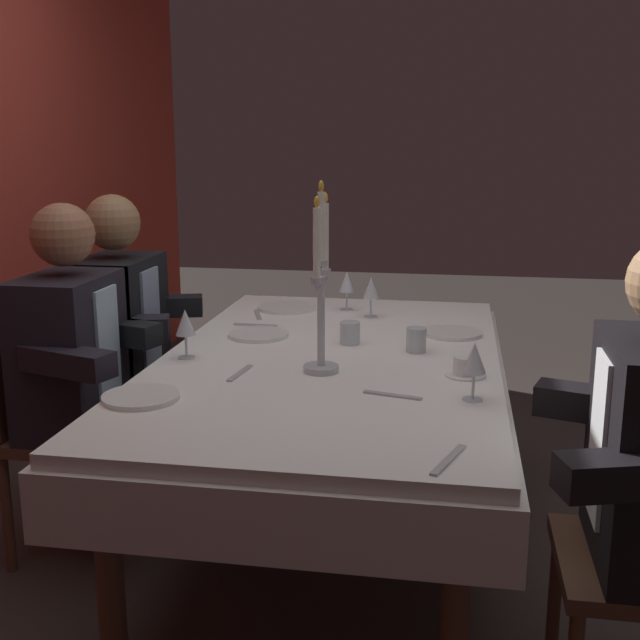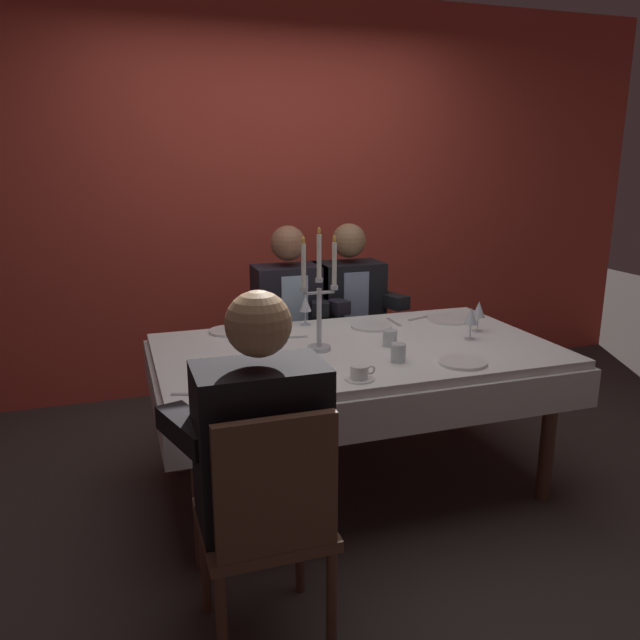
{
  "view_description": "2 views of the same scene",
  "coord_description": "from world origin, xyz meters",
  "px_view_note": "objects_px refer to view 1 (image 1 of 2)",
  "views": [
    {
      "loc": [
        -2.52,
        -0.4,
        1.45
      ],
      "look_at": [
        -0.04,
        0.03,
        0.87
      ],
      "focal_mm": 44.79,
      "sensor_mm": 36.0,
      "label": 1
    },
    {
      "loc": [
        -1.09,
        -2.7,
        1.63
      ],
      "look_at": [
        -0.19,
        -0.02,
        0.89
      ],
      "focal_mm": 35.08,
      "sensor_mm": 36.0,
      "label": 2
    }
  ],
  "objects_px": {
    "candelabra": "(320,296)",
    "dinner_plate_3": "(452,333)",
    "dinner_plate_1": "(287,307)",
    "coffee_cup_0": "(465,367)",
    "water_tumbler_0": "(416,340)",
    "seated_diner_1": "(70,352)",
    "dinner_plate_2": "(141,397)",
    "water_tumbler_1": "(350,333)",
    "seated_diner_2": "(117,326)",
    "wine_glass_2": "(347,283)",
    "dinner_plate_0": "(258,335)",
    "dining_table": "(331,389)",
    "wine_glass_3": "(185,324)",
    "wine_glass_0": "(474,359)",
    "wine_glass_1": "(371,289)"
  },
  "relations": [
    {
      "from": "candelabra",
      "to": "dinner_plate_3",
      "type": "height_order",
      "value": "candelabra"
    },
    {
      "from": "dinner_plate_1",
      "to": "coffee_cup_0",
      "type": "bearing_deg",
      "value": -138.83
    },
    {
      "from": "water_tumbler_0",
      "to": "seated_diner_1",
      "type": "relative_size",
      "value": 0.07
    },
    {
      "from": "dinner_plate_2",
      "to": "water_tumbler_0",
      "type": "relative_size",
      "value": 2.57
    },
    {
      "from": "water_tumbler_1",
      "to": "seated_diner_2",
      "type": "relative_size",
      "value": 0.06
    },
    {
      "from": "seated_diner_1",
      "to": "wine_glass_2",
      "type": "bearing_deg",
      "value": -46.45
    },
    {
      "from": "dinner_plate_0",
      "to": "dinner_plate_3",
      "type": "relative_size",
      "value": 1.01
    },
    {
      "from": "dining_table",
      "to": "wine_glass_3",
      "type": "bearing_deg",
      "value": 103.73
    },
    {
      "from": "dining_table",
      "to": "dinner_plate_2",
      "type": "bearing_deg",
      "value": 140.15
    },
    {
      "from": "coffee_cup_0",
      "to": "dinner_plate_2",
      "type": "bearing_deg",
      "value": 113.09
    },
    {
      "from": "dinner_plate_3",
      "to": "seated_diner_1",
      "type": "relative_size",
      "value": 0.17
    },
    {
      "from": "dinner_plate_3",
      "to": "seated_diner_1",
      "type": "height_order",
      "value": "seated_diner_1"
    },
    {
      "from": "dinner_plate_2",
      "to": "water_tumbler_0",
      "type": "height_order",
      "value": "water_tumbler_0"
    },
    {
      "from": "water_tumbler_1",
      "to": "seated_diner_2",
      "type": "distance_m",
      "value": 0.94
    },
    {
      "from": "dinner_plate_1",
      "to": "seated_diner_2",
      "type": "relative_size",
      "value": 0.2
    },
    {
      "from": "dinner_plate_1",
      "to": "water_tumbler_0",
      "type": "xyz_separation_m",
      "value": [
        -0.59,
        -0.57,
        0.03
      ]
    },
    {
      "from": "wine_glass_2",
      "to": "water_tumbler_1",
      "type": "height_order",
      "value": "wine_glass_2"
    },
    {
      "from": "dining_table",
      "to": "water_tumbler_1",
      "type": "distance_m",
      "value": 0.23
    },
    {
      "from": "wine_glass_0",
      "to": "seated_diner_1",
      "type": "xyz_separation_m",
      "value": [
        0.3,
        1.34,
        -0.12
      ]
    },
    {
      "from": "candelabra",
      "to": "dinner_plate_3",
      "type": "bearing_deg",
      "value": -36.43
    },
    {
      "from": "dinner_plate_3",
      "to": "seated_diner_2",
      "type": "relative_size",
      "value": 0.17
    },
    {
      "from": "wine_glass_2",
      "to": "seated_diner_1",
      "type": "bearing_deg",
      "value": 133.55
    },
    {
      "from": "candelabra",
      "to": "coffee_cup_0",
      "type": "bearing_deg",
      "value": -86.11
    },
    {
      "from": "wine_glass_0",
      "to": "water_tumbler_0",
      "type": "xyz_separation_m",
      "value": [
        0.48,
        0.18,
        -0.07
      ]
    },
    {
      "from": "candelabra",
      "to": "dinner_plate_0",
      "type": "height_order",
      "value": "candelabra"
    },
    {
      "from": "dining_table",
      "to": "seated_diner_2",
      "type": "height_order",
      "value": "seated_diner_2"
    },
    {
      "from": "wine_glass_3",
      "to": "seated_diner_2",
      "type": "height_order",
      "value": "seated_diner_2"
    },
    {
      "from": "water_tumbler_0",
      "to": "seated_diner_1",
      "type": "bearing_deg",
      "value": 99.0
    },
    {
      "from": "seated_diner_2",
      "to": "wine_glass_0",
      "type": "bearing_deg",
      "value": -116.99
    },
    {
      "from": "dinner_plate_1",
      "to": "wine_glass_3",
      "type": "relative_size",
      "value": 1.49
    },
    {
      "from": "wine_glass_3",
      "to": "water_tumbler_1",
      "type": "height_order",
      "value": "wine_glass_3"
    },
    {
      "from": "candelabra",
      "to": "wine_glass_0",
      "type": "height_order",
      "value": "candelabra"
    },
    {
      "from": "dinner_plate_0",
      "to": "water_tumbler_0",
      "type": "bearing_deg",
      "value": -101.26
    },
    {
      "from": "candelabra",
      "to": "wine_glass_1",
      "type": "bearing_deg",
      "value": -5.39
    },
    {
      "from": "wine_glass_1",
      "to": "water_tumbler_0",
      "type": "relative_size",
      "value": 1.97
    },
    {
      "from": "wine_glass_0",
      "to": "dinner_plate_3",
      "type": "bearing_deg",
      "value": 4.88
    },
    {
      "from": "water_tumbler_0",
      "to": "seated_diner_1",
      "type": "height_order",
      "value": "seated_diner_1"
    },
    {
      "from": "wine_glass_1",
      "to": "wine_glass_2",
      "type": "relative_size",
      "value": 1.0
    },
    {
      "from": "candelabra",
      "to": "water_tumbler_1",
      "type": "relative_size",
      "value": 7.44
    },
    {
      "from": "dinner_plate_2",
      "to": "coffee_cup_0",
      "type": "height_order",
      "value": "coffee_cup_0"
    },
    {
      "from": "wine_glass_0",
      "to": "water_tumbler_1",
      "type": "relative_size",
      "value": 2.09
    },
    {
      "from": "wine_glass_0",
      "to": "coffee_cup_0",
      "type": "bearing_deg",
      "value": 4.77
    },
    {
      "from": "candelabra",
      "to": "seated_diner_1",
      "type": "relative_size",
      "value": 0.47
    },
    {
      "from": "dinner_plate_1",
      "to": "wine_glass_0",
      "type": "distance_m",
      "value": 1.32
    },
    {
      "from": "dinner_plate_2",
      "to": "wine_glass_3",
      "type": "relative_size",
      "value": 1.31
    },
    {
      "from": "coffee_cup_0",
      "to": "seated_diner_1",
      "type": "bearing_deg",
      "value": 87.07
    },
    {
      "from": "water_tumbler_0",
      "to": "coffee_cup_0",
      "type": "bearing_deg",
      "value": -147.16
    },
    {
      "from": "wine_glass_1",
      "to": "dinner_plate_2",
      "type": "bearing_deg",
      "value": 155.41
    },
    {
      "from": "water_tumbler_1",
      "to": "wine_glass_0",
      "type": "bearing_deg",
      "value": -142.75
    },
    {
      "from": "candelabra",
      "to": "seated_diner_2",
      "type": "bearing_deg",
      "value": 61.08
    }
  ]
}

